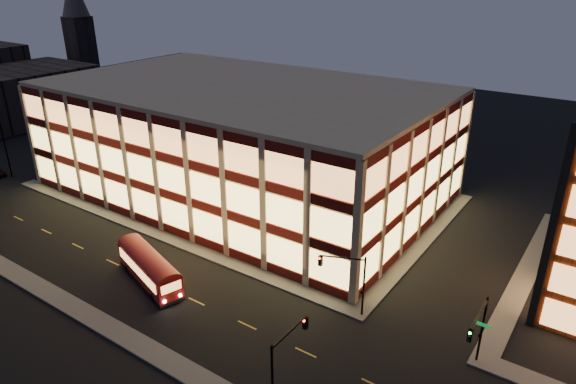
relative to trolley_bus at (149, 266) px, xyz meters
The scene contains 13 objects.
ground 7.71m from the trolley_bus, 123.60° to the left, with size 200.00×200.00×0.00m, color black.
sidewalk_office_south 10.32m from the trolley_bus, 134.63° to the left, with size 54.00×2.00×0.15m, color #514F4C.
sidewalk_office_east 29.98m from the trolley_bus, 50.94° to the left, with size 2.00×30.00×0.15m, color #514F4C.
sidewalk_tower_west 37.87m from the trolley_bus, 37.89° to the left, with size 2.00×30.00×0.15m, color #514F4C.
sidewalk_near 8.12m from the trolley_bus, 121.50° to the right, with size 100.00×2.00×0.15m, color #514F4C.
office_building 24.81m from the trolley_bus, 106.96° to the left, with size 50.45×30.45×14.50m.
bg_building_a 70.52m from the trolley_bus, 159.87° to the left, with size 18.00×28.00×10.00m, color #2D2621.
church_tower 87.67m from the trolley_bus, 148.05° to the left, with size 5.00×5.00×18.00m, color #2D2621.
traffic_signal_far 19.33m from the trolley_bus, 19.72° to the left, with size 3.79×1.87×6.00m.
traffic_signal_right 29.98m from the trolley_bus, 10.83° to the left, with size 1.20×4.37×6.00m.
traffic_signal_near 20.07m from the trolley_bus, 13.91° to the right, with size 0.32×4.45×6.00m.
street_lamp_a 38.96m from the trolley_bus, 169.52° to the left, with size 0.44×1.22×9.02m.
trolley_bus is the anchor object (origin of this frame).
Camera 1 is at (39.26, -33.42, 28.28)m, focal length 32.00 mm.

